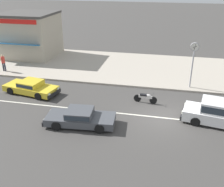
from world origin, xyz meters
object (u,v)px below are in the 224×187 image
motorcycle_0 (146,98)px  shopfront_corner_warung (30,34)px  sedan_dark_grey_3 (80,117)px  street_clock (194,55)px  sedan_yellow_5 (31,87)px  minivan_white_2 (223,113)px  pedestrian_mid_kerb (3,61)px

motorcycle_0 → shopfront_corner_warung: shopfront_corner_warung is taller
motorcycle_0 → shopfront_corner_warung: bearing=146.5°
motorcycle_0 → shopfront_corner_warung: (-14.23, 9.42, 2.16)m
sedan_dark_grey_3 → motorcycle_0: size_ratio=2.61×
motorcycle_0 → street_clock: bearing=45.5°
sedan_dark_grey_3 → motorcycle_0: bearing=47.1°
sedan_yellow_5 → sedan_dark_grey_3: bearing=-35.1°
street_clock → shopfront_corner_warung: shopfront_corner_warung is taller
sedan_dark_grey_3 → street_clock: (7.16, 7.51, 2.44)m
sedan_dark_grey_3 → sedan_yellow_5: same height
street_clock → shopfront_corner_warung: size_ratio=0.60×
shopfront_corner_warung → street_clock: bearing=-18.8°
minivan_white_2 → sedan_dark_grey_3: (-8.89, -1.98, -0.31)m
minivan_white_2 → shopfront_corner_warung: 22.57m
shopfront_corner_warung → minivan_white_2: bearing=-30.8°
minivan_white_2 → sedan_dark_grey_3: 9.12m
minivan_white_2 → street_clock: size_ratio=1.30×
sedan_dark_grey_3 → shopfront_corner_warung: (-10.44, 13.49, 2.04)m
sedan_dark_grey_3 → sedan_yellow_5: 6.67m
sedan_dark_grey_3 → street_clock: 10.66m
street_clock → pedestrian_mid_kerb: bearing=179.0°
sedan_yellow_5 → motorcycle_0: size_ratio=2.66×
sedan_dark_grey_3 → shopfront_corner_warung: shopfront_corner_warung is taller
pedestrian_mid_kerb → shopfront_corner_warung: 5.85m
minivan_white_2 → pedestrian_mid_kerb: 20.20m
sedan_yellow_5 → motorcycle_0: bearing=1.4°
minivan_white_2 → sedan_dark_grey_3: bearing=-167.4°
street_clock → pedestrian_mid_kerb: size_ratio=2.30×
minivan_white_2 → pedestrian_mid_kerb: bearing=163.2°
sedan_yellow_5 → motorcycle_0: 9.24m
sedan_dark_grey_3 → street_clock: bearing=46.4°
sedan_dark_grey_3 → pedestrian_mid_kerb: bearing=143.2°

